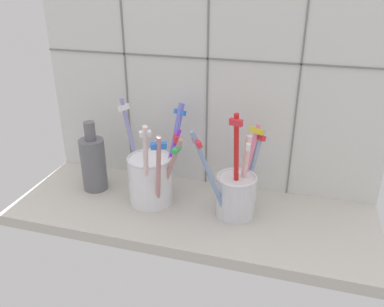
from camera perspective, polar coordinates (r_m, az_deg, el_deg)
name	(u,v)px	position (r cm, az deg, el deg)	size (l,w,h in cm)	color
counter_slab	(190,215)	(72.21, -0.23, -8.78)	(64.00, 22.00, 2.00)	#BCB7AD
tile_wall_back	(209,80)	(74.00, 2.41, 10.39)	(64.00, 2.20, 45.00)	silver
toothbrush_cup_left	(151,176)	(72.12, -5.83, -3.29)	(12.94, 15.80, 18.56)	white
toothbrush_cup_right	(236,191)	(68.63, 6.37, -5.32)	(10.68, 11.95, 19.24)	silver
ceramic_vase	(93,162)	(78.20, -13.91, -1.25)	(4.70, 4.70, 13.73)	slate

